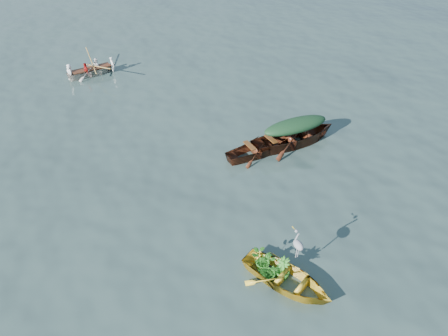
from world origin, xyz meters
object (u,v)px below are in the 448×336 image
object	(u,v)px
heron	(298,249)
yellow_dinghy	(286,285)
rowed_boat	(93,75)
open_wooden_boat	(260,154)
green_tarp_boat	(294,145)

from	to	relation	value
heron	yellow_dinghy	bearing A→B (deg)	-174.81
yellow_dinghy	rowed_boat	world-z (taller)	yellow_dinghy
rowed_boat	heron	bearing A→B (deg)	-179.89
open_wooden_boat	heron	size ratio (longest dim) A/B	4.37
yellow_dinghy	heron	size ratio (longest dim) A/B	3.60
open_wooden_boat	heron	world-z (taller)	heron
open_wooden_boat	rowed_boat	distance (m)	11.20
open_wooden_boat	heron	distance (m)	6.02
heron	green_tarp_boat	bearing A→B (deg)	30.51
open_wooden_boat	rowed_boat	bearing A→B (deg)	19.45
green_tarp_boat	rowed_boat	bearing A→B (deg)	29.95
yellow_dinghy	open_wooden_boat	world-z (taller)	open_wooden_boat
rowed_boat	heron	xyz separation A→B (m)	(2.18, -15.93, 0.91)
green_tarp_boat	open_wooden_boat	distance (m)	1.57
yellow_dinghy	green_tarp_boat	size ratio (longest dim) A/B	0.65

